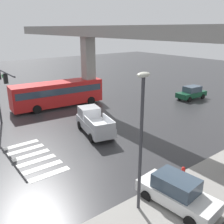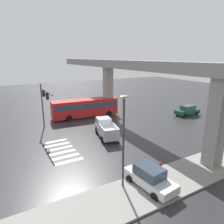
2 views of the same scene
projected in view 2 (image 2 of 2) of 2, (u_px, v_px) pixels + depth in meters
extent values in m
plane|color=#2D2D30|center=(108.00, 140.00, 24.76)|extent=(120.00, 120.00, 0.00)
cube|color=silver|center=(55.00, 141.00, 24.36)|extent=(0.55, 2.80, 0.01)
cube|color=silver|center=(57.00, 145.00, 23.43)|extent=(0.55, 2.80, 0.01)
cube|color=silver|center=(60.00, 148.00, 22.51)|extent=(0.55, 2.80, 0.01)
cube|color=silver|center=(63.00, 152.00, 21.58)|extent=(0.55, 2.80, 0.01)
cube|color=silver|center=(66.00, 157.00, 20.66)|extent=(0.55, 2.80, 0.01)
cube|color=silver|center=(69.00, 161.00, 19.74)|extent=(0.55, 2.80, 0.01)
cube|color=gray|center=(147.00, 66.00, 25.06)|extent=(57.73, 2.07, 1.20)
cube|color=gray|center=(108.00, 92.00, 34.66)|extent=(1.30, 1.30, 8.08)
cube|color=gray|center=(216.00, 124.00, 17.90)|extent=(1.30, 1.30, 8.08)
cube|color=gray|center=(184.00, 175.00, 17.36)|extent=(4.00, 36.00, 0.15)
cube|color=#A8AAAF|center=(106.00, 131.00, 25.59)|extent=(5.39, 2.98, 0.80)
cube|color=#A8AAAF|center=(104.00, 121.00, 26.71)|extent=(2.04, 2.08, 0.90)
cube|color=#3F5160|center=(103.00, 120.00, 27.14)|extent=(0.47, 1.65, 0.77)
cube|color=#A8AAAF|center=(102.00, 129.00, 24.11)|extent=(2.61, 0.68, 0.60)
cube|color=#A8AAAF|center=(116.00, 128.00, 24.59)|extent=(2.61, 0.68, 0.60)
cube|color=#A8AAAF|center=(112.00, 133.00, 23.10)|extent=(0.48, 1.73, 0.60)
cylinder|color=black|center=(97.00, 130.00, 26.91)|extent=(0.80, 0.44, 0.76)
cylinder|color=black|center=(110.00, 129.00, 27.41)|extent=(0.80, 0.44, 0.76)
cylinder|color=black|center=(103.00, 139.00, 23.99)|extent=(0.80, 0.44, 0.76)
cylinder|color=black|center=(117.00, 138.00, 24.49)|extent=(0.80, 0.44, 0.76)
cube|color=red|center=(85.00, 107.00, 33.85)|extent=(3.43, 10.98, 2.70)
cube|color=#2D3D4C|center=(85.00, 105.00, 33.72)|extent=(3.42, 10.44, 0.76)
cube|color=#2D3D4C|center=(114.00, 103.00, 35.90)|extent=(2.25, 0.27, 1.49)
cylinder|color=black|center=(103.00, 110.00, 36.74)|extent=(0.43, 0.99, 0.96)
cylinder|color=black|center=(109.00, 113.00, 34.59)|extent=(0.43, 0.99, 0.96)
cylinder|color=black|center=(66.00, 114.00, 34.04)|extent=(0.43, 0.99, 0.96)
cylinder|color=black|center=(69.00, 118.00, 31.89)|extent=(0.43, 0.99, 0.96)
cube|color=#14472D|center=(187.00, 112.00, 35.17)|extent=(2.01, 4.40, 0.64)
cube|color=#384756|center=(188.00, 108.00, 35.03)|extent=(1.63, 2.32, 0.76)
cylinder|color=black|center=(185.00, 116.00, 33.94)|extent=(0.28, 0.65, 0.64)
cylinder|color=black|center=(177.00, 113.00, 35.44)|extent=(0.28, 0.65, 0.64)
cylinder|color=black|center=(196.00, 114.00, 35.07)|extent=(0.28, 0.65, 0.64)
cylinder|color=black|center=(189.00, 111.00, 36.56)|extent=(0.28, 0.65, 0.64)
cube|color=silver|center=(150.00, 180.00, 15.70)|extent=(4.46, 2.20, 0.64)
cube|color=#384756|center=(149.00, 171.00, 15.59)|extent=(2.38, 1.72, 0.76)
cylinder|color=black|center=(171.00, 188.00, 15.22)|extent=(0.66, 0.31, 0.64)
cylinder|color=black|center=(155.00, 197.00, 14.25)|extent=(0.66, 0.31, 0.64)
cylinder|color=black|center=(145.00, 172.00, 17.31)|extent=(0.66, 0.31, 0.64)
cylinder|color=black|center=(130.00, 179.00, 16.35)|extent=(0.66, 0.31, 0.64)
cylinder|color=#38383D|center=(42.00, 106.00, 28.75)|extent=(0.18, 0.18, 6.20)
cylinder|color=#38383D|center=(46.00, 91.00, 25.40)|extent=(6.40, 0.14, 0.14)
cube|color=black|center=(44.00, 94.00, 26.88)|extent=(0.24, 0.32, 0.84)
sphere|color=green|center=(44.00, 95.00, 26.95)|extent=(0.17, 0.17, 0.17)
cube|color=black|center=(47.00, 96.00, 25.04)|extent=(0.24, 0.32, 0.84)
sphere|color=green|center=(48.00, 98.00, 25.10)|extent=(0.17, 0.17, 0.17)
cube|color=#19722D|center=(46.00, 95.00, 25.49)|extent=(1.10, 0.04, 0.28)
cylinder|color=#38383D|center=(123.00, 146.00, 14.90)|extent=(0.16, 0.16, 7.00)
ellipsoid|color=beige|center=(124.00, 97.00, 13.96)|extent=(0.44, 0.70, 0.24)
cylinder|color=#38383D|center=(207.00, 125.00, 19.36)|extent=(0.16, 0.16, 7.00)
ellipsoid|color=beige|center=(212.00, 87.00, 18.41)|extent=(0.44, 0.70, 0.24)
cylinder|color=red|center=(160.00, 167.00, 18.05)|extent=(0.24, 0.24, 0.70)
sphere|color=red|center=(161.00, 163.00, 17.95)|extent=(0.22, 0.22, 0.22)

